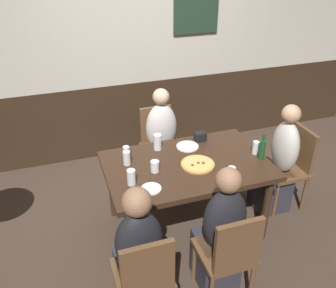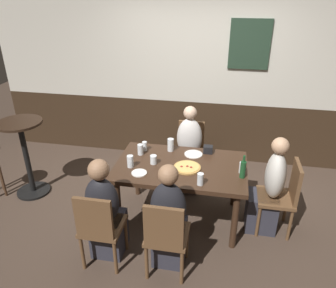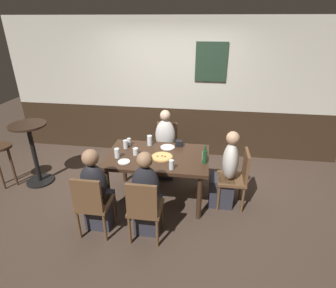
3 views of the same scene
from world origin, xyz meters
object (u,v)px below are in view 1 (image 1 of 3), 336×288
at_px(tumbler_water, 157,143).
at_px(condiment_caddy, 200,136).
at_px(tumbler_short, 127,159).
at_px(beer_glass_half, 231,175).
at_px(chair_mid_far, 158,141).
at_px(person_mid_far, 163,148).
at_px(highball_clear, 126,153).
at_px(chair_left_near, 144,276).
at_px(chair_mid_near, 229,253).
at_px(pint_glass_pale, 256,148).
at_px(beer_bottle_green, 262,149).
at_px(person_mid_near, 220,238).
at_px(person_head_east, 278,167).
at_px(plate_white_small, 151,189).
at_px(person_left_near, 139,259).
at_px(pizza, 198,164).
at_px(plate_white_large, 188,146).
at_px(pint_glass_amber, 155,167).
at_px(dining_table, 187,171).
at_px(chair_head_east, 291,164).
at_px(beer_glass_tall, 131,178).

xyz_separation_m(tumbler_water, condiment_caddy, (0.46, 0.03, -0.02)).
distance_m(tumbler_short, beer_glass_half, 0.93).
distance_m(chair_mid_far, person_mid_far, 0.16).
bearing_deg(condiment_caddy, highball_clear, -174.12).
bearing_deg(tumbler_short, beer_glass_half, -34.07).
xyz_separation_m(chair_left_near, beer_glass_half, (0.91, 0.53, 0.30)).
xyz_separation_m(chair_mid_near, pint_glass_pale, (0.68, 0.85, 0.30)).
height_order(beer_glass_half, beer_bottle_green, beer_bottle_green).
distance_m(chair_left_near, person_mid_near, 0.67).
height_order(chair_left_near, person_mid_far, person_mid_far).
height_order(chair_mid_far, tumbler_short, chair_mid_far).
distance_m(chair_mid_far, person_head_east, 1.33).
height_order(highball_clear, plate_white_small, highball_clear).
bearing_deg(highball_clear, person_left_near, -98.92).
bearing_deg(tumbler_short, pint_glass_pale, -9.59).
distance_m(pizza, pint_glass_pale, 0.60).
relative_size(tumbler_short, plate_white_small, 0.78).
height_order(tumbler_short, plate_white_large, tumbler_short).
height_order(chair_mid_near, condiment_caddy, chair_mid_near).
height_order(beer_glass_half, plate_white_small, beer_glass_half).
height_order(person_mid_near, pint_glass_pale, person_mid_near).
distance_m(pint_glass_amber, plate_white_large, 0.52).
relative_size(highball_clear, plate_white_large, 0.53).
distance_m(dining_table, tumbler_water, 0.40).
relative_size(chair_head_east, condiment_caddy, 8.00).
bearing_deg(person_mid_far, chair_left_near, -112.07).
xyz_separation_m(pizza, plate_white_small, (-0.50, -0.21, -0.01)).
bearing_deg(pizza, beer_bottle_green, -7.53).
height_order(dining_table, beer_glass_tall, beer_glass_tall).
distance_m(chair_mid_near, beer_bottle_green, 1.07).
distance_m(tumbler_water, highball_clear, 0.32).
relative_size(person_mid_near, tumbler_water, 7.38).
relative_size(beer_glass_tall, condiment_caddy, 1.26).
bearing_deg(person_mid_far, person_mid_near, -90.00).
bearing_deg(beer_glass_half, person_head_east, 25.94).
bearing_deg(pizza, plate_white_small, -157.17).
relative_size(chair_mid_near, person_mid_near, 0.75).
bearing_deg(condiment_caddy, plate_white_large, -153.72).
distance_m(chair_head_east, pint_glass_pale, 0.57).
bearing_deg(chair_head_east, beer_glass_half, -158.24).
xyz_separation_m(chair_head_east, pizza, (-1.08, -0.06, 0.26)).
bearing_deg(chair_mid_far, plate_white_large, -79.61).
xyz_separation_m(dining_table, pizza, (0.08, -0.06, 0.10)).
bearing_deg(plate_white_small, person_left_near, -117.30).
relative_size(chair_head_east, person_mid_near, 0.75).
height_order(tumbler_short, pint_glass_pale, tumbler_short).
bearing_deg(pizza, condiment_caddy, 64.43).
distance_m(beer_glass_tall, pint_glass_amber, 0.27).
distance_m(chair_head_east, plate_white_large, 1.11).
bearing_deg(highball_clear, plate_white_small, -81.80).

